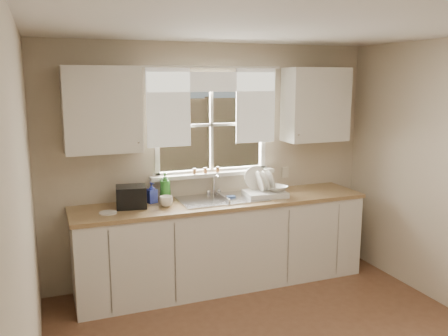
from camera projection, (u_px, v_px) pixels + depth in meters
name	position (u px, v px, depth m)	size (l,w,h in m)	color
room_walls	(316.00, 214.00, 3.19)	(3.62, 4.02, 2.50)	beige
ceiling	(318.00, 20.00, 3.01)	(3.60, 4.00, 0.02)	silver
window	(212.00, 140.00, 5.03)	(1.38, 0.16, 1.06)	white
curtains	(214.00, 98.00, 4.90)	(1.50, 0.03, 0.81)	white
base_cabinets	(223.00, 244.00, 4.93)	(3.00, 0.62, 0.87)	white
countertop	(223.00, 202.00, 4.85)	(3.04, 0.65, 0.04)	#9C7A4E
upper_cabinet_left	(102.00, 110.00, 4.40)	(0.70, 0.33, 0.80)	white
upper_cabinet_right	(316.00, 105.00, 5.21)	(0.70, 0.33, 0.80)	white
wall_outlet	(285.00, 172.00, 5.41)	(0.08, 0.01, 0.12)	beige
sill_jars	(206.00, 170.00, 5.00)	(0.30, 0.04, 0.06)	brown
backyard	(140.00, 19.00, 10.75)	(20.00, 10.00, 6.13)	#335421
sink	(222.00, 206.00, 4.89)	(0.88, 0.52, 0.40)	#B7B7BC
dish_rack	(264.00, 190.00, 4.99)	(0.45, 0.36, 0.30)	silver
bowl	(277.00, 189.00, 4.99)	(0.22, 0.22, 0.05)	beige
soap_bottle_a	(165.00, 187.00, 4.78)	(0.11, 0.12, 0.30)	#338C2E
soap_bottle_b	(152.00, 193.00, 4.73)	(0.09, 0.09, 0.21)	#3243BD
soap_bottle_c	(128.00, 195.00, 4.69)	(0.14, 0.14, 0.18)	beige
saucer	(108.00, 213.00, 4.37)	(0.16, 0.16, 0.01)	white
cup	(166.00, 201.00, 4.59)	(0.13, 0.13, 0.10)	white
black_appliance	(131.00, 197.00, 4.56)	(0.28, 0.25, 0.21)	black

